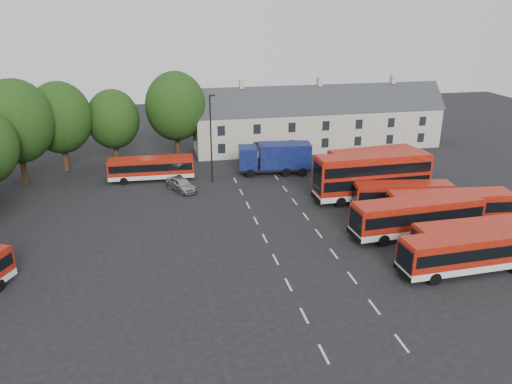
% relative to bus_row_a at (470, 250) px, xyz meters
% --- Properties ---
extents(ground, '(140.00, 140.00, 0.00)m').
position_rel_bus_row_a_xyz_m(ground, '(-14.01, 6.91, -1.87)').
color(ground, black).
rests_on(ground, ground).
extents(lane_markings, '(5.15, 33.80, 0.01)m').
position_rel_bus_row_a_xyz_m(lane_markings, '(-11.51, 8.91, -1.87)').
color(lane_markings, beige).
rests_on(lane_markings, ground).
extents(treeline, '(29.92, 32.59, 12.01)m').
position_rel_bus_row_a_xyz_m(treeline, '(-34.75, 26.27, 4.81)').
color(treeline, black).
rests_on(treeline, ground).
extents(terrace_houses, '(35.70, 7.13, 10.06)m').
position_rel_bus_row_a_xyz_m(terrace_houses, '(-0.01, 36.91, 1.99)').
color(terrace_houses, beige).
rests_on(terrace_houses, ground).
extents(bus_row_a, '(11.12, 3.00, 3.12)m').
position_rel_bus_row_a_xyz_m(bus_row_a, '(0.00, 0.00, 0.00)').
color(bus_row_a, silver).
rests_on(bus_row_a, ground).
extents(bus_row_b, '(10.13, 2.47, 2.86)m').
position_rel_bus_row_a_xyz_m(bus_row_b, '(1.99, 2.48, -0.16)').
color(bus_row_b, silver).
rests_on(bus_row_b, ground).
extents(bus_row_c, '(12.00, 3.37, 3.36)m').
position_rel_bus_row_a_xyz_m(bus_row_c, '(-0.69, 6.82, 0.14)').
color(bus_row_c, silver).
rests_on(bus_row_c, ground).
extents(bus_row_d, '(11.72, 3.91, 3.25)m').
position_rel_bus_row_a_xyz_m(bus_row_d, '(3.47, 8.27, 0.08)').
color(bus_row_d, silver).
rests_on(bus_row_d, ground).
extents(bus_row_e, '(10.04, 3.74, 2.77)m').
position_rel_bus_row_a_xyz_m(bus_row_e, '(1.04, 12.78, -0.21)').
color(bus_row_e, silver).
rests_on(bus_row_e, ground).
extents(bus_dd_south, '(12.19, 3.06, 4.98)m').
position_rel_bus_row_a_xyz_m(bus_dd_south, '(-0.97, 15.82, 0.96)').
color(bus_dd_south, silver).
rests_on(bus_dd_south, ground).
extents(bus_dd_north, '(10.33, 3.32, 4.16)m').
position_rel_bus_row_a_xyz_m(bus_dd_north, '(1.07, 20.56, 0.50)').
color(bus_dd_north, silver).
rests_on(bus_dd_north, ground).
extents(bus_north, '(9.89, 2.59, 2.78)m').
position_rel_bus_row_a_xyz_m(bus_north, '(-23.63, 26.90, -0.20)').
color(bus_north, silver).
rests_on(bus_north, ground).
extents(box_truck, '(8.95, 3.77, 3.80)m').
position_rel_bus_row_a_xyz_m(box_truck, '(-8.77, 26.36, 0.26)').
color(box_truck, black).
rests_on(box_truck, ground).
extents(silver_car, '(3.61, 4.75, 1.51)m').
position_rel_bus_row_a_xyz_m(silver_car, '(-20.46, 22.69, -1.12)').
color(silver_car, '#B0B3B8').
rests_on(silver_car, ground).
extents(lamppost, '(0.71, 0.33, 10.19)m').
position_rel_bus_row_a_xyz_m(lamppost, '(-16.72, 24.81, 3.56)').
color(lamppost, black).
rests_on(lamppost, ground).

